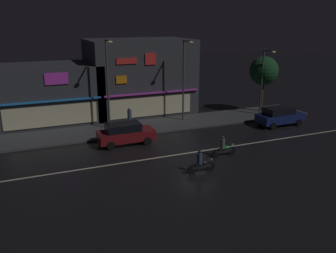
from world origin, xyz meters
name	(u,v)px	position (x,y,z in m)	size (l,w,h in m)	color
ground_plane	(196,152)	(0.00, 0.00, 0.00)	(140.00, 140.00, 0.00)	black
lane_divider_stripe	(196,152)	(0.00, 0.00, 0.01)	(28.86, 0.16, 0.01)	beige
sidewalk_far	(160,125)	(0.00, 7.27, 0.07)	(30.38, 4.31, 0.14)	#424447
storefront_left_block	(139,76)	(0.00, 12.90, 3.68)	(10.11, 7.10, 7.36)	#383A3F
storefront_center_block	(47,94)	(-9.11, 12.68, 2.64)	(9.68, 6.68, 5.29)	#383A3F
streetlamp_west	(108,78)	(-4.47, 7.60, 4.57)	(0.44, 1.64, 7.57)	#47494C
streetlamp_mid	(185,74)	(2.54, 7.56, 4.47)	(0.44, 1.64, 7.38)	#47494C
streetlamp_east	(264,76)	(10.54, 6.58, 3.95)	(0.44, 1.64, 6.38)	#47494C
pedestrian_on_sidewalk	(130,118)	(-2.74, 7.55, 0.94)	(0.37, 0.37, 1.74)	#334766
street_tree	(264,71)	(11.42, 7.74, 4.28)	(2.88, 2.88, 5.60)	#473323
parked_car_near_kerb	(280,116)	(10.05, 3.22, 0.87)	(4.30, 1.98, 1.67)	navy
parked_car_trailing	(125,133)	(-4.25, 3.66, 0.87)	(4.30, 1.98, 1.67)	maroon
motorcycle_lead	(224,148)	(1.35, -1.50, 0.63)	(1.90, 0.60, 1.52)	black
motorcycle_following	(201,163)	(-1.41, -3.35, 0.63)	(1.90, 0.60, 1.52)	black
traffic_cone	(132,135)	(-3.45, 4.70, 0.28)	(0.36, 0.36, 0.55)	orange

